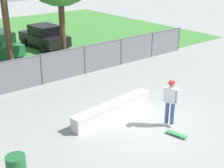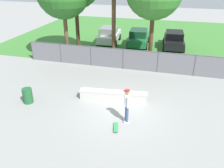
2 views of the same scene
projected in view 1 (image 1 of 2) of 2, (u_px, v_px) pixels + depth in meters
ground_plane at (146, 122)px, 12.68m from camera, size 80.00×80.00×0.00m
concrete_ledge at (113, 110)px, 13.00m from camera, size 4.04×0.90×0.61m
skateboarder at (171, 101)px, 12.03m from camera, size 0.38×0.57×1.84m
skateboard at (177, 134)px, 11.63m from camera, size 0.38×0.82×0.09m
chainlink_fence at (64, 63)px, 16.88m from camera, size 18.50×0.07×1.62m
car_black at (44, 36)px, 22.89m from camera, size 2.24×4.32×1.66m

